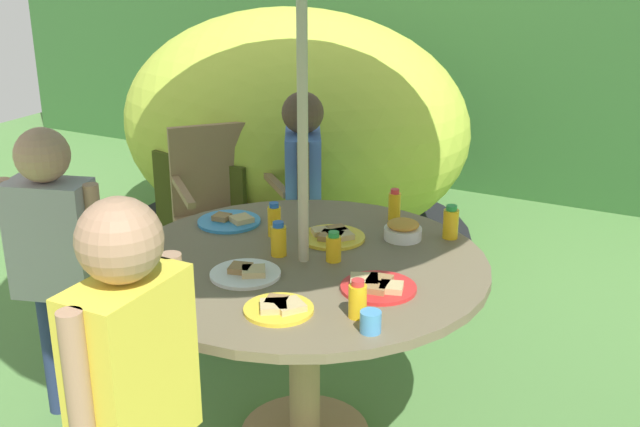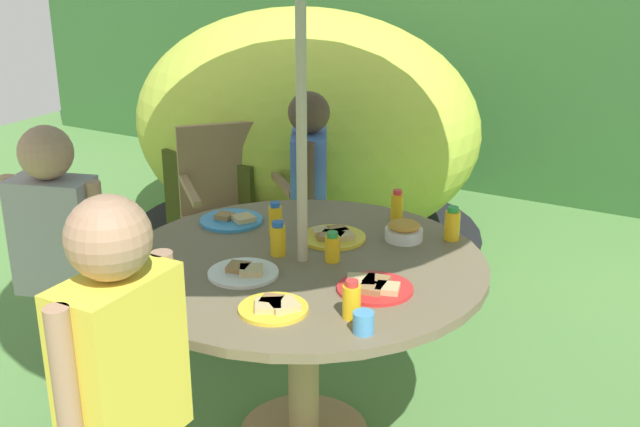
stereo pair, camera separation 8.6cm
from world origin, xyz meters
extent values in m
cube|color=#33602D|center=(0.00, 3.46, 0.81)|extent=(9.00, 0.70, 1.62)
cylinder|color=tan|center=(0.00, 0.00, 0.35)|extent=(0.11, 0.11, 0.70)
cylinder|color=#75664C|center=(0.00, 0.00, 0.71)|extent=(1.28, 1.28, 0.03)
cylinder|color=#B7AD8C|center=(0.00, 0.00, 1.14)|extent=(0.04, 0.04, 2.28)
cylinder|color=#93704C|center=(-0.83, 0.47, 0.21)|extent=(0.04, 0.04, 0.42)
cylinder|color=#93704C|center=(-0.52, 0.79, 0.21)|extent=(0.04, 0.04, 0.42)
cylinder|color=#93704C|center=(-1.14, 0.76, 0.21)|extent=(0.04, 0.04, 0.42)
cylinder|color=#93704C|center=(-0.83, 1.08, 0.21)|extent=(0.04, 0.04, 0.42)
cube|color=#93704C|center=(-0.83, 0.78, 0.43)|extent=(0.67, 0.67, 0.04)
cube|color=#93704C|center=(-0.98, 0.92, 0.68)|extent=(0.35, 0.38, 0.45)
cube|color=#93704C|center=(-0.98, 0.62, 0.65)|extent=(0.36, 0.34, 0.03)
cube|color=#93704C|center=(-0.68, 0.94, 0.65)|extent=(0.36, 0.34, 0.03)
ellipsoid|color=#B2C63F|center=(-1.08, 1.85, 0.69)|extent=(2.32, 1.97, 1.37)
cylinder|color=black|center=(-1.08, 1.85, 0.01)|extent=(2.40, 2.40, 0.01)
cube|color=#3E4516|center=(-1.16, 0.98, 0.38)|extent=(0.61, 0.08, 0.62)
cylinder|color=navy|center=(-0.50, 0.91, 0.25)|extent=(0.07, 0.07, 0.51)
cylinder|color=navy|center=(-0.44, 0.80, 0.25)|extent=(0.07, 0.07, 0.51)
cube|color=#4C72C6|center=(-0.47, 0.86, 0.72)|extent=(0.28, 0.33, 0.43)
cylinder|color=#4C3828|center=(-0.55, 1.00, 0.74)|extent=(0.05, 0.05, 0.38)
cylinder|color=#4C3828|center=(-0.39, 0.71, 0.74)|extent=(0.05, 0.05, 0.38)
sphere|color=#4C3828|center=(-0.47, 0.86, 1.03)|extent=(0.19, 0.19, 0.19)
cylinder|color=navy|center=(-0.96, -0.29, 0.26)|extent=(0.07, 0.07, 0.52)
cylinder|color=navy|center=(-0.84, -0.26, 0.26)|extent=(0.07, 0.07, 0.52)
cube|color=#99999E|center=(-0.90, -0.28, 0.74)|extent=(0.34, 0.25, 0.44)
cylinder|color=tan|center=(-1.06, -0.33, 0.76)|extent=(0.06, 0.06, 0.40)
cylinder|color=tan|center=(-0.73, -0.23, 0.76)|extent=(0.06, 0.06, 0.40)
sphere|color=tan|center=(-0.90, -0.28, 1.06)|extent=(0.20, 0.20, 0.20)
cube|color=yellow|center=(0.00, -0.90, 0.79)|extent=(0.18, 0.32, 0.47)
cylinder|color=tan|center=(0.00, -1.08, 0.81)|extent=(0.06, 0.06, 0.42)
cylinder|color=tan|center=(0.00, -0.72, 0.81)|extent=(0.06, 0.06, 0.42)
sphere|color=tan|center=(0.00, -0.90, 1.13)|extent=(0.21, 0.21, 0.21)
cylinder|color=white|center=(0.23, 0.34, 0.75)|extent=(0.14, 0.14, 0.04)
ellipsoid|color=gold|center=(0.23, 0.34, 0.79)|extent=(0.12, 0.12, 0.03)
cylinder|color=yellow|center=(0.00, 0.22, 0.74)|extent=(0.24, 0.24, 0.01)
cube|color=tan|center=(0.03, 0.22, 0.75)|extent=(0.12, 0.12, 0.02)
cube|color=#9E7547|center=(0.00, 0.26, 0.75)|extent=(0.10, 0.10, 0.02)
cube|color=tan|center=(-0.05, 0.22, 0.75)|extent=(0.09, 0.09, 0.02)
cube|color=#9E7547|center=(0.01, 0.20, 0.75)|extent=(0.09, 0.09, 0.02)
cylinder|color=red|center=(0.32, -0.10, 0.74)|extent=(0.24, 0.24, 0.01)
cube|color=tan|center=(0.37, -0.10, 0.75)|extent=(0.09, 0.09, 0.02)
cube|color=#9E7547|center=(0.32, -0.08, 0.75)|extent=(0.08, 0.08, 0.02)
cube|color=tan|center=(0.27, -0.10, 0.75)|extent=(0.12, 0.12, 0.02)
cube|color=#9E7547|center=(0.33, -0.13, 0.75)|extent=(0.08, 0.08, 0.02)
cylinder|color=#338CD8|center=(-0.43, 0.19, 0.74)|extent=(0.25, 0.25, 0.01)
cube|color=tan|center=(-0.38, 0.19, 0.75)|extent=(0.10, 0.10, 0.02)
cube|color=#9E7547|center=(-0.46, 0.18, 0.75)|extent=(0.07, 0.07, 0.02)
cylinder|color=white|center=(-0.11, -0.20, 0.74)|extent=(0.24, 0.24, 0.01)
cube|color=tan|center=(-0.08, -0.20, 0.75)|extent=(0.11, 0.11, 0.02)
cube|color=#9E7547|center=(-0.13, -0.20, 0.75)|extent=(0.08, 0.08, 0.02)
cylinder|color=yellow|center=(0.12, -0.37, 0.74)|extent=(0.21, 0.21, 0.01)
cube|color=tan|center=(0.15, -0.36, 0.75)|extent=(0.12, 0.12, 0.02)
cube|color=#9E7547|center=(0.10, -0.36, 0.75)|extent=(0.08, 0.08, 0.02)
cube|color=tan|center=(0.11, -0.39, 0.75)|extent=(0.11, 0.11, 0.02)
cylinder|color=yellow|center=(0.38, 0.43, 0.78)|extent=(0.06, 0.06, 0.11)
cylinder|color=green|center=(0.38, 0.43, 0.85)|extent=(0.04, 0.04, 0.02)
cylinder|color=yellow|center=(0.34, -0.30, 0.78)|extent=(0.05, 0.05, 0.10)
cylinder|color=red|center=(0.34, -0.30, 0.84)|extent=(0.04, 0.04, 0.02)
cylinder|color=yellow|center=(0.13, 0.52, 0.78)|extent=(0.05, 0.05, 0.11)
cylinder|color=red|center=(0.13, 0.52, 0.85)|extent=(0.03, 0.03, 0.02)
cylinder|color=yellow|center=(0.09, 0.04, 0.77)|extent=(0.05, 0.05, 0.09)
cylinder|color=green|center=(0.09, 0.04, 0.83)|extent=(0.04, 0.04, 0.02)
cylinder|color=yellow|center=(-0.10, 0.00, 0.78)|extent=(0.06, 0.06, 0.11)
cylinder|color=blue|center=(-0.10, 0.00, 0.85)|extent=(0.04, 0.04, 0.02)
cylinder|color=yellow|center=(-0.21, 0.15, 0.79)|extent=(0.05, 0.05, 0.11)
cylinder|color=blue|center=(-0.21, 0.15, 0.85)|extent=(0.03, 0.03, 0.02)
cylinder|color=#4C99D8|center=(0.41, -0.36, 0.76)|extent=(0.06, 0.06, 0.06)
camera|label=1|loc=(1.21, -2.22, 1.83)|focal=44.56mm
camera|label=2|loc=(1.29, -2.18, 1.83)|focal=44.56mm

